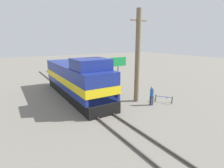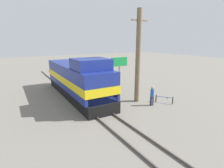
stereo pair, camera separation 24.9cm
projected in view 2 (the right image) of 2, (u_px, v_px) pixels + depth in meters
The scene contains 10 objects.
ground_plane at pixel (87, 103), 16.86m from camera, with size 120.00×120.00×0.00m, color slate.
rail_near at pixel (80, 104), 16.49m from camera, with size 0.08×42.58×0.15m, color #4C4742.
rail_far at pixel (94, 101), 17.20m from camera, with size 0.08×42.58×0.15m, color #4C4742.
locomotive at pixel (78, 80), 18.43m from camera, with size 3.13×12.92×4.38m.
utility_pole at pixel (138, 57), 16.41m from camera, with size 1.80×0.48×8.68m.
vendor_umbrella at pixel (106, 77), 20.63m from camera, with size 2.08×2.08×1.94m.
billboard_sign at pixel (119, 64), 23.10m from camera, with size 2.47×0.12×3.76m.
shrub_cluster at pixel (102, 86), 20.91m from camera, with size 1.16×1.16×1.16m, color #388C38.
person_bystander at pixel (152, 95), 16.06m from camera, with size 0.34×0.34×1.82m.
bicycle at pixel (164, 99), 16.93m from camera, with size 1.51×1.72×0.71m.
Camera 2 is at (-6.04, -14.93, 5.82)m, focal length 28.00 mm.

